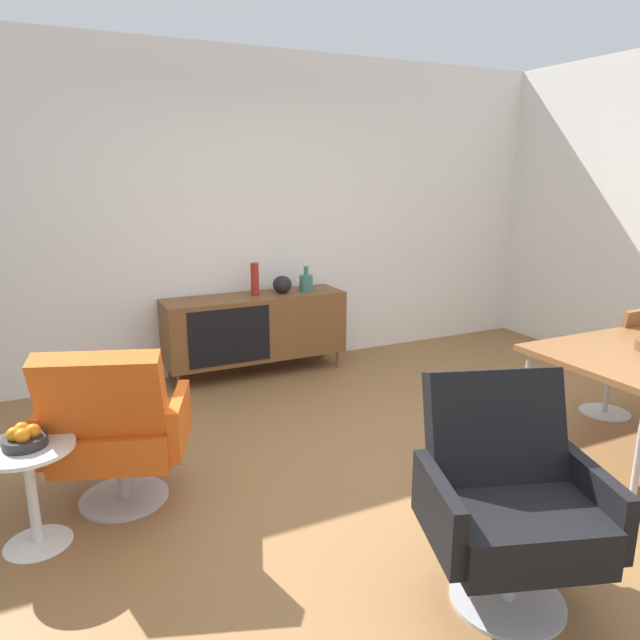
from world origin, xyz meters
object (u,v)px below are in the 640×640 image
armchair_black_shell (508,494)px  fruit_bowl (24,438)px  vase_cobalt (306,282)px  dining_chair_back_right (620,356)px  side_table_round (31,484)px  vase_sculptural_dark (255,279)px  vase_ceramic_small (282,284)px  lounge_chair_red (114,427)px  sideboard (255,327)px

armchair_black_shell → fruit_bowl: size_ratio=4.73×
armchair_black_shell → fruit_bowl: armchair_black_shell is taller
vase_cobalt → armchair_black_shell: armchair_black_shell is taller
dining_chair_back_right → side_table_round: dining_chair_back_right is taller
fruit_bowl → vase_cobalt: bearing=39.3°
fruit_bowl → vase_sculptural_dark: bearing=46.1°
armchair_black_shell → side_table_round: armchair_black_shell is taller
armchair_black_shell → fruit_bowl: (-1.81, 1.24, 0.10)m
vase_sculptural_dark → vase_ceramic_small: bearing=0.0°
lounge_chair_red → fruit_bowl: (-0.42, -0.17, 0.10)m
vase_ceramic_small → lounge_chair_red: bearing=-134.0°
lounge_chair_red → armchair_black_shell: 1.99m
vase_cobalt → dining_chair_back_right: 2.61m
sideboard → lounge_chair_red: 2.22m
vase_ceramic_small → fruit_bowl: (-2.08, -1.90, -0.23)m
armchair_black_shell → fruit_bowl: bearing=145.6°
sideboard → fruit_bowl: sideboard is taller
lounge_chair_red → fruit_bowl: lounge_chair_red is taller
lounge_chair_red → side_table_round: size_ratio=1.82×
vase_sculptural_dark → lounge_chair_red: 2.26m
dining_chair_back_right → armchair_black_shell: (-2.07, -1.07, -0.00)m
vase_ceramic_small → dining_chair_back_right: vase_ceramic_small is taller
sideboard → dining_chair_back_right: bearing=-45.0°
vase_sculptural_dark → armchair_black_shell: vase_sculptural_dark is taller
fruit_bowl → lounge_chair_red: bearing=22.3°
dining_chair_back_right → vase_cobalt: bearing=127.1°
vase_ceramic_small → fruit_bowl: bearing=-137.7°
vase_ceramic_small → vase_cobalt: bearing=0.0°
vase_cobalt → vase_sculptural_dark: bearing=180.0°
lounge_chair_red → sideboard: bearing=51.0°
vase_sculptural_dark → armchair_black_shell: (-0.01, -3.14, -0.40)m
sideboard → vase_sculptural_dark: 0.42m
vase_cobalt → vase_ceramic_small: bearing=180.0°
sideboard → vase_ceramic_small: 0.45m
vase_ceramic_small → lounge_chair_red: lounge_chair_red is taller
vase_sculptural_dark → fruit_bowl: size_ratio=1.44×
vase_sculptural_dark → vase_ceramic_small: (0.26, 0.00, -0.07)m
sideboard → vase_sculptural_dark: bearing=7.9°
sideboard → side_table_round: sideboard is taller
vase_sculptural_dark → side_table_round: bearing=-133.9°
vase_cobalt → fruit_bowl: size_ratio=1.12×
vase_ceramic_small → dining_chair_back_right: size_ratio=0.20×
armchair_black_shell → side_table_round: (-1.81, 1.24, -0.15)m
vase_cobalt → fruit_bowl: vase_cobalt is taller
vase_sculptural_dark → fruit_bowl: 2.65m
armchair_black_shell → dining_chair_back_right: bearing=27.3°
vase_cobalt → vase_sculptural_dark: vase_sculptural_dark is taller
side_table_round → fruit_bowl: 0.24m
vase_sculptural_dark → dining_chair_back_right: size_ratio=0.34×
vase_cobalt → dining_chair_back_right: bearing=-52.9°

